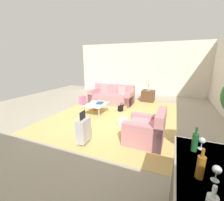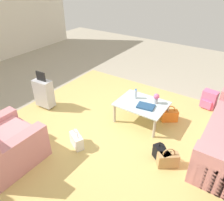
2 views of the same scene
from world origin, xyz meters
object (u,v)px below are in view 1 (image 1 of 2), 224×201
wine_glass_left_of_centre (217,170)px  wine_bottle_green (195,142)px  coffee_table_book (100,103)px  couch (112,97)px  wine_bottle_amber (201,167)px  handbag_black (122,108)px  armchair (148,131)px  water_bottle (92,103)px  wine_glass_leftmost (202,141)px  handbag_orange (95,107)px  handbag_white (123,121)px  flower_vase (96,99)px  side_table (148,96)px  table_lamp (149,82)px  backpack_pink (83,100)px  suitcase_silver (83,130)px  coffee_table (97,105)px  handbag_tan (124,107)px

wine_glass_left_of_centre → wine_bottle_green: bearing=-164.2°
coffee_table_book → wine_glass_left_of_centre: bearing=30.6°
couch → wine_glass_left_of_centre: 6.24m
wine_bottle_amber → handbag_black: (-4.28, -2.21, -0.97)m
couch → armchair: size_ratio=2.16×
water_bottle → wine_glass_leftmost: bearing=48.7°
handbag_orange → handbag_white: 1.91m
armchair → flower_vase: armchair is taller
wine_glass_leftmost → wine_bottle_amber: 0.54m
wine_glass_leftmost → handbag_white: bearing=-143.0°
side_table → handbag_white: size_ratio=1.78×
water_bottle → wine_bottle_green: (2.85, 3.07, 0.58)m
table_lamp → backpack_pink: (1.80, -2.79, -0.80)m
handbag_black → suitcase_silver: bearing=-1.4°
flower_vase → backpack_pink: flower_vase is taller
wine_bottle_green → handbag_white: bearing=-145.2°
couch → wine_glass_leftmost: bearing=33.5°
water_bottle → handbag_white: 1.47m
handbag_black → wine_glass_leftmost: bearing=31.5°
side_table → wine_bottle_amber: bearing=13.1°
armchair → coffee_table_book: (-1.42, -2.09, 0.15)m
table_lamp → wine_bottle_amber: (6.31, 1.47, 0.11)m
coffee_table → handbag_tan: coffee_table is taller
armchair → wine_glass_left_of_centre: size_ratio=6.33×
armchair → backpack_pink: bearing=-123.6°
coffee_table → handbag_black: bearing=134.9°
wine_glass_left_of_centre → handbag_black: 4.96m
wine_bottle_green → suitcase_silver: 2.61m
couch → handbag_black: size_ratio=5.90×
couch → handbag_orange: bearing=-9.8°
wine_glass_leftmost → handbag_orange: wine_glass_leftmost is taller
coffee_table_book → handbag_white: 1.41m
table_lamp → wine_bottle_amber: 6.48m
wine_glass_left_of_centre → handbag_orange: bearing=-139.2°
handbag_black → wine_bottle_green: bearing=30.1°
coffee_table_book → wine_bottle_amber: wine_bottle_amber is taller
table_lamp → handbag_orange: 3.08m
table_lamp → couch: bearing=-57.9°
wine_glass_leftmost → handbag_tan: size_ratio=0.43×
flower_vase → handbag_black: size_ratio=0.57×
handbag_black → handbag_orange: same height
wine_glass_leftmost → suitcase_silver: bearing=-112.5°
table_lamp → backpack_pink: size_ratio=1.34×
suitcase_silver → backpack_pink: (-3.00, -1.99, -0.16)m
wine_bottle_amber → suitcase_silver: bearing=-123.6°
water_bottle → flower_vase: size_ratio=1.00×
side_table → handbag_tan: side_table is taller
backpack_pink → handbag_orange: bearing=61.4°
wine_glass_left_of_centre → handbag_orange: wine_glass_left_of_centre is taller
couch → backpack_pink: size_ratio=5.28×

